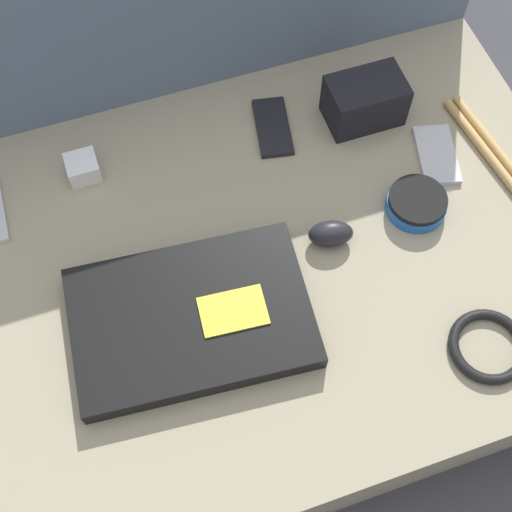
# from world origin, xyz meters

# --- Properties ---
(ground_plane) EXTENTS (8.00, 8.00, 0.00)m
(ground_plane) POSITION_xyz_m (0.00, 0.00, 0.00)
(ground_plane) COLOR #38383D
(couch_seat) EXTENTS (1.01, 0.69, 0.13)m
(couch_seat) POSITION_xyz_m (0.00, 0.00, 0.06)
(couch_seat) COLOR gray
(couch_seat) RESTS_ON ground_plane
(couch_backrest) EXTENTS (1.01, 0.20, 0.46)m
(couch_backrest) POSITION_xyz_m (0.00, 0.44, 0.23)
(couch_backrest) COLOR slate
(couch_backrest) RESTS_ON ground_plane
(laptop) EXTENTS (0.34, 0.24, 0.03)m
(laptop) POSITION_xyz_m (-0.11, -0.06, 0.15)
(laptop) COLOR black
(laptop) RESTS_ON couch_seat
(computer_mouse) EXTENTS (0.07, 0.05, 0.04)m
(computer_mouse) POSITION_xyz_m (0.11, -0.00, 0.15)
(computer_mouse) COLOR black
(computer_mouse) RESTS_ON couch_seat
(speaker_puck) EXTENTS (0.09, 0.09, 0.03)m
(speaker_puck) POSITION_xyz_m (0.26, 0.01, 0.14)
(speaker_puck) COLOR #1E569E
(speaker_puck) RESTS_ON couch_seat
(phone_silver) EXTENTS (0.07, 0.12, 0.01)m
(phone_silver) POSITION_xyz_m (0.10, 0.22, 0.13)
(phone_silver) COLOR black
(phone_silver) RESTS_ON couch_seat
(phone_small) EXTENTS (0.08, 0.12, 0.01)m
(phone_small) POSITION_xyz_m (0.33, 0.09, 0.13)
(phone_small) COLOR #B7B7BC
(phone_small) RESTS_ON couch_seat
(camera_pouch) EXTENTS (0.12, 0.08, 0.08)m
(camera_pouch) POSITION_xyz_m (0.25, 0.20, 0.17)
(camera_pouch) COLOR black
(camera_pouch) RESTS_ON couch_seat
(charger_brick) EXTENTS (0.05, 0.05, 0.03)m
(charger_brick) POSITION_xyz_m (-0.20, 0.23, 0.15)
(charger_brick) COLOR silver
(charger_brick) RESTS_ON couch_seat
(cable_coil) EXTENTS (0.11, 0.11, 0.01)m
(cable_coil) POSITION_xyz_m (0.26, -0.23, 0.14)
(cable_coil) COLOR black
(cable_coil) RESTS_ON couch_seat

